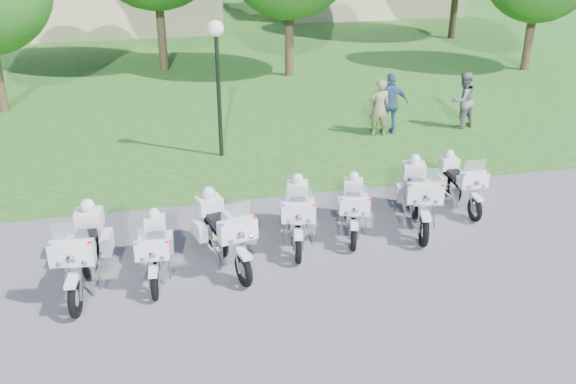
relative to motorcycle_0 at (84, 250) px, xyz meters
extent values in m
plane|color=#5D5D62|center=(4.84, 0.08, -0.73)|extent=(100.00, 100.00, 0.00)
cube|color=#225B1C|center=(4.84, 27.08, -0.72)|extent=(100.00, 48.00, 0.01)
torus|color=black|center=(-0.13, -1.07, -0.37)|extent=(0.23, 0.74, 0.73)
torus|color=black|center=(0.09, 0.77, -0.37)|extent=(0.23, 0.74, 0.73)
cube|color=white|center=(-0.13, -1.09, 0.01)|extent=(0.25, 0.50, 0.08)
cube|color=white|center=(-0.10, -0.82, 0.42)|extent=(0.81, 0.35, 0.44)
cube|color=silver|center=(-0.09, -0.76, 0.80)|extent=(0.62, 0.20, 0.41)
sphere|color=red|center=(0.24, -0.93, 0.63)|extent=(0.10, 0.10, 0.10)
sphere|color=#1426E5|center=(-0.45, -0.85, 0.63)|extent=(0.10, 0.10, 0.10)
cube|color=silver|center=(-0.02, -0.13, -0.24)|extent=(0.44, 0.65, 0.37)
cube|color=white|center=(-0.05, -0.39, 0.15)|extent=(0.41, 0.60, 0.24)
cube|color=black|center=(0.02, 0.20, 0.12)|extent=(0.45, 0.72, 0.13)
cube|color=white|center=(0.40, 0.57, -0.18)|extent=(0.26, 0.59, 0.39)
cube|color=white|center=(-0.25, 0.65, -0.18)|extent=(0.26, 0.59, 0.39)
cube|color=white|center=(0.09, 0.80, 0.28)|extent=(0.57, 0.49, 0.35)
sphere|color=white|center=(0.09, 0.80, 0.56)|extent=(0.28, 0.28, 0.28)
torus|color=black|center=(1.27, -0.85, -0.44)|extent=(0.15, 0.60, 0.59)
torus|color=black|center=(1.37, 0.65, -0.44)|extent=(0.15, 0.60, 0.59)
cube|color=white|center=(1.27, -0.87, -0.13)|extent=(0.18, 0.40, 0.06)
cube|color=white|center=(1.29, -0.65, 0.20)|extent=(0.65, 0.25, 0.35)
cube|color=silver|center=(1.29, -0.60, 0.51)|extent=(0.50, 0.14, 0.33)
sphere|color=red|center=(1.56, -0.72, 0.37)|extent=(0.08, 0.08, 0.08)
sphere|color=#1426E5|center=(1.00, -0.68, 0.37)|extent=(0.08, 0.08, 0.08)
cube|color=silver|center=(1.32, -0.08, -0.33)|extent=(0.33, 0.51, 0.30)
cube|color=white|center=(1.31, -0.30, -0.02)|extent=(0.31, 0.48, 0.19)
cube|color=black|center=(1.34, 0.18, -0.04)|extent=(0.34, 0.57, 0.11)
cube|color=white|center=(1.63, 0.50, -0.29)|extent=(0.19, 0.47, 0.32)
cube|color=white|center=(1.10, 0.53, -0.29)|extent=(0.19, 0.47, 0.32)
cube|color=white|center=(1.38, 0.67, 0.08)|extent=(0.45, 0.38, 0.28)
sphere|color=white|center=(1.38, 0.67, 0.31)|extent=(0.23, 0.23, 0.23)
torus|color=black|center=(2.97, -0.76, -0.38)|extent=(0.30, 0.71, 0.70)
torus|color=black|center=(2.54, 0.97, -0.38)|extent=(0.30, 0.71, 0.70)
cube|color=white|center=(2.97, -0.78, -0.02)|extent=(0.29, 0.49, 0.07)
cube|color=white|center=(2.91, -0.52, 0.37)|extent=(0.79, 0.43, 0.42)
cube|color=silver|center=(2.90, -0.46, 0.74)|extent=(0.60, 0.26, 0.39)
sphere|color=red|center=(3.25, -0.50, 0.57)|extent=(0.09, 0.09, 0.09)
sphere|color=#1426E5|center=(2.60, -0.66, 0.57)|extent=(0.09, 0.09, 0.09)
cube|color=silver|center=(2.75, 0.13, -0.26)|extent=(0.49, 0.65, 0.36)
cube|color=white|center=(2.81, -0.12, 0.11)|extent=(0.46, 0.61, 0.23)
cube|color=black|center=(2.67, 0.43, 0.09)|extent=(0.50, 0.72, 0.13)
cube|color=white|center=(2.88, 0.89, -0.20)|extent=(0.31, 0.57, 0.38)
cube|color=white|center=(2.27, 0.74, -0.20)|extent=(0.31, 0.57, 0.38)
cube|color=white|center=(2.53, 1.00, 0.24)|extent=(0.59, 0.53, 0.33)
sphere|color=white|center=(2.53, 1.00, 0.51)|extent=(0.27, 0.27, 0.27)
torus|color=black|center=(4.21, -0.15, -0.40)|extent=(0.27, 0.67, 0.66)
torus|color=black|center=(4.57, 1.47, -0.40)|extent=(0.27, 0.67, 0.66)
cube|color=white|center=(4.20, -0.17, -0.06)|extent=(0.27, 0.46, 0.07)
cube|color=white|center=(4.26, 0.07, 0.30)|extent=(0.74, 0.38, 0.39)
cube|color=silver|center=(4.27, 0.13, 0.64)|extent=(0.56, 0.24, 0.37)
sphere|color=red|center=(4.55, -0.06, 0.49)|extent=(0.09, 0.09, 0.09)
sphere|color=#1426E5|center=(3.94, 0.08, 0.49)|extent=(0.09, 0.09, 0.09)
cube|color=silver|center=(4.39, 0.68, -0.29)|extent=(0.44, 0.61, 0.33)
cube|color=white|center=(4.34, 0.45, 0.06)|extent=(0.42, 0.56, 0.22)
cube|color=black|center=(4.46, 0.97, 0.04)|extent=(0.46, 0.66, 0.12)
cube|color=white|center=(4.82, 1.27, -0.24)|extent=(0.28, 0.53, 0.35)
cube|color=white|center=(4.25, 1.39, -0.24)|extent=(0.28, 0.53, 0.35)
cube|color=white|center=(4.58, 1.50, 0.17)|extent=(0.54, 0.48, 0.31)
sphere|color=white|center=(4.58, 1.50, 0.43)|extent=(0.25, 0.25, 0.25)
torus|color=black|center=(5.47, 0.08, -0.43)|extent=(0.29, 0.61, 0.60)
torus|color=black|center=(5.92, 1.54, -0.43)|extent=(0.29, 0.61, 0.60)
cube|color=white|center=(5.47, 0.07, -0.12)|extent=(0.27, 0.42, 0.06)
cube|color=white|center=(5.53, 0.28, 0.21)|extent=(0.68, 0.39, 0.36)
cube|color=silver|center=(5.55, 0.33, 0.53)|extent=(0.51, 0.25, 0.34)
sphere|color=red|center=(5.79, 0.14, 0.38)|extent=(0.08, 0.08, 0.08)
sphere|color=#1426E5|center=(5.24, 0.31, 0.38)|extent=(0.08, 0.08, 0.08)
cube|color=silver|center=(5.70, 0.83, -0.32)|extent=(0.44, 0.57, 0.30)
cube|color=white|center=(5.64, 0.62, -0.01)|extent=(0.41, 0.53, 0.20)
cube|color=black|center=(5.78, 1.08, -0.03)|extent=(0.45, 0.62, 0.11)
cube|color=white|center=(6.13, 1.33, -0.28)|extent=(0.29, 0.49, 0.32)
cube|color=white|center=(5.62, 1.49, -0.28)|extent=(0.29, 0.49, 0.32)
cube|color=white|center=(5.92, 1.56, 0.10)|extent=(0.52, 0.47, 0.29)
sphere|color=white|center=(5.92, 1.56, 0.33)|extent=(0.23, 0.23, 0.23)
torus|color=black|center=(7.00, -0.05, -0.37)|extent=(0.32, 0.73, 0.72)
torus|color=black|center=(7.47, 1.71, -0.37)|extent=(0.32, 0.73, 0.72)
cube|color=white|center=(7.00, -0.07, 0.00)|extent=(0.31, 0.51, 0.07)
cube|color=white|center=(7.07, 0.18, 0.40)|extent=(0.81, 0.45, 0.43)
cube|color=silver|center=(7.08, 0.25, 0.77)|extent=(0.61, 0.28, 0.40)
sphere|color=red|center=(7.38, 0.03, 0.60)|extent=(0.10, 0.10, 0.10)
sphere|color=#1426E5|center=(6.72, 0.21, 0.60)|extent=(0.10, 0.10, 0.10)
cube|color=silver|center=(7.24, 0.85, -0.25)|extent=(0.51, 0.67, 0.36)
cube|color=white|center=(7.18, 0.60, 0.13)|extent=(0.47, 0.63, 0.24)
cube|color=black|center=(7.33, 1.16, 0.11)|extent=(0.52, 0.74, 0.13)
cube|color=white|center=(7.74, 1.47, -0.19)|extent=(0.33, 0.59, 0.39)
cube|color=white|center=(7.12, 1.63, -0.19)|extent=(0.33, 0.59, 0.39)
cube|color=white|center=(7.48, 1.74, 0.26)|extent=(0.61, 0.55, 0.34)
sphere|color=white|center=(7.48, 1.74, 0.54)|extent=(0.28, 0.28, 0.28)
torus|color=black|center=(8.64, 0.78, -0.43)|extent=(0.13, 0.61, 0.61)
torus|color=black|center=(8.67, 2.31, -0.43)|extent=(0.13, 0.61, 0.61)
cube|color=white|center=(8.64, 0.76, -0.11)|extent=(0.17, 0.40, 0.06)
cube|color=white|center=(8.65, 0.98, 0.22)|extent=(0.65, 0.23, 0.36)
cube|color=silver|center=(8.65, 1.04, 0.54)|extent=(0.51, 0.12, 0.34)
sphere|color=red|center=(8.93, 0.93, 0.39)|extent=(0.08, 0.08, 0.08)
sphere|color=#1426E5|center=(8.36, 0.94, 0.39)|extent=(0.08, 0.08, 0.08)
cube|color=silver|center=(8.66, 1.56, -0.32)|extent=(0.32, 0.51, 0.31)
cube|color=white|center=(8.65, 1.35, 0.00)|extent=(0.30, 0.48, 0.20)
cube|color=black|center=(8.66, 1.83, -0.02)|extent=(0.32, 0.57, 0.11)
cube|color=white|center=(8.94, 2.17, -0.28)|extent=(0.17, 0.47, 0.33)
cube|color=white|center=(8.40, 2.18, -0.28)|extent=(0.17, 0.47, 0.33)
cube|color=white|center=(8.67, 2.34, 0.10)|extent=(0.44, 0.37, 0.29)
sphere|color=white|center=(8.67, 2.34, 0.34)|extent=(0.23, 0.23, 0.23)
cylinder|color=black|center=(3.42, 6.21, 1.03)|extent=(0.12, 0.12, 3.52)
sphere|color=white|center=(3.42, 6.21, 2.95)|extent=(0.44, 0.44, 0.44)
cylinder|color=#38281C|center=(2.29, 16.93, 1.28)|extent=(0.36, 0.36, 4.01)
cylinder|color=#38281C|center=(7.42, 14.86, 1.11)|extent=(0.36, 0.36, 3.67)
cylinder|color=#38281C|center=(17.71, 13.56, 0.86)|extent=(0.36, 0.36, 3.18)
imported|color=gray|center=(8.48, 6.86, 0.18)|extent=(0.71, 0.52, 1.81)
imported|color=slate|center=(11.38, 7.01, 0.19)|extent=(1.06, 0.93, 1.83)
imported|color=#34537D|center=(8.89, 6.96, 0.25)|extent=(1.18, 0.56, 1.95)
camera|label=1|loc=(1.48, -11.29, 6.15)|focal=40.00mm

